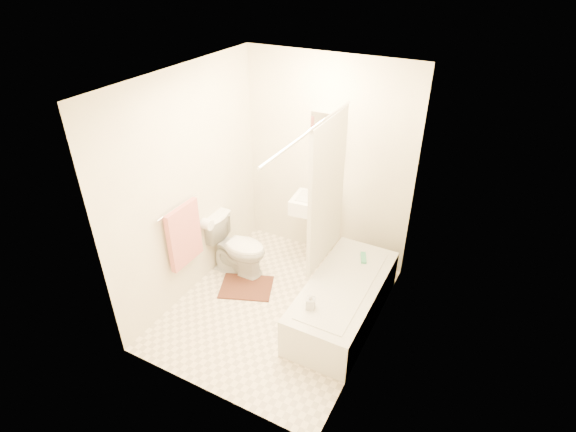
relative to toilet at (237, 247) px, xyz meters
The scene contains 17 objects.
floor 0.85m from the toilet, 25.45° to the right, with size 2.40×2.40×0.00m, color beige.
ceiling 2.19m from the toilet, 25.45° to the right, with size 2.40×2.40×0.00m, color white.
wall_back 1.40m from the toilet, 51.15° to the left, with size 2.00×0.02×2.40m, color beige.
wall_left 0.96m from the toilet, 132.17° to the right, with size 0.02×2.40×2.40m, color beige.
wall_right 1.93m from the toilet, 11.08° to the right, with size 0.02×2.40×2.40m, color beige.
mirror 1.59m from the toilet, 50.49° to the left, with size 0.40×0.03×0.55m, color white.
curtain_rod 1.95m from the toilet, 13.11° to the right, with size 0.03×0.03×1.70m, color silver.
shower_curtain 1.34m from the toilet, ahead, with size 0.04×0.80×1.55m, color silver.
towel_bar 0.99m from the toilet, 114.15° to the right, with size 0.02×0.02×0.60m, color silver.
towel 0.76m from the toilet, 111.65° to the right, with size 0.06×0.45×0.66m, color #CC7266.
toilet_paper 0.47m from the toilet, 137.40° to the right, with size 0.12×0.12×0.11m, color white.
toilet is the anchor object (origin of this frame).
sink 0.92m from the toilet, 42.81° to the left, with size 0.48×0.38×0.94m, color white, non-canonical shape.
bathtub 1.38m from the toilet, ahead, with size 0.67×1.53×0.43m, color silver, non-canonical shape.
bath_mat 0.47m from the toilet, 42.47° to the right, with size 0.57×0.43×0.02m, color #522520.
soap_bottle 1.37m from the toilet, 26.95° to the right, with size 0.08×0.08×0.18m, color white.
scrub_brush 1.43m from the toilet, 13.23° to the left, with size 0.05×0.18×0.04m, color #42A676.
Camera 1 is at (1.77, -3.12, 3.31)m, focal length 28.00 mm.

